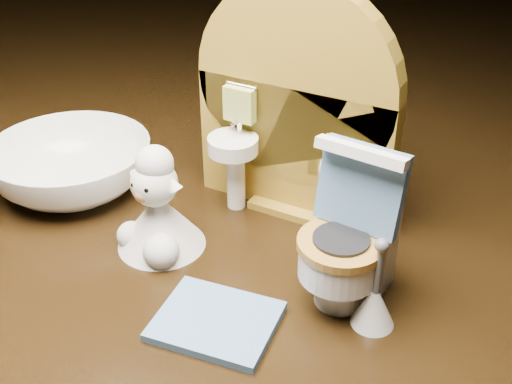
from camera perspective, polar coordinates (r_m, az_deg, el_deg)
backdrop_panel at (r=0.40m, az=3.41°, el=6.80°), size 0.13×0.05×0.15m
toy_toilet at (r=0.34m, az=8.39°, el=-4.58°), size 0.05×0.06×0.09m
bath_mat at (r=0.34m, az=-3.56°, el=-11.41°), size 0.07×0.06×0.00m
toilet_brush at (r=0.34m, az=10.48°, el=-9.61°), size 0.02×0.02×0.05m
plush_lamb at (r=0.38m, az=-8.75°, el=-1.87°), size 0.05×0.05×0.07m
ceramic_bowl at (r=0.46m, az=-16.06°, el=2.16°), size 0.12×0.12×0.03m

